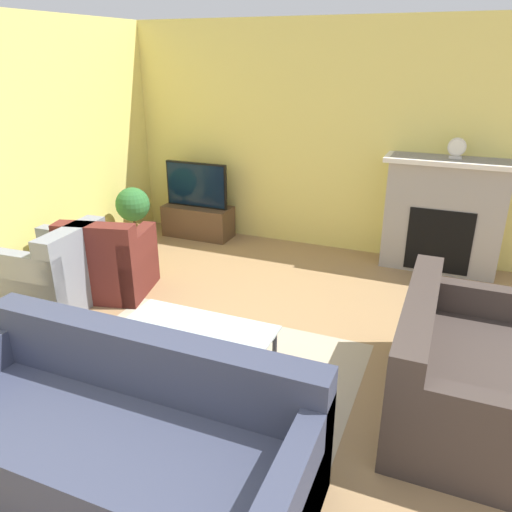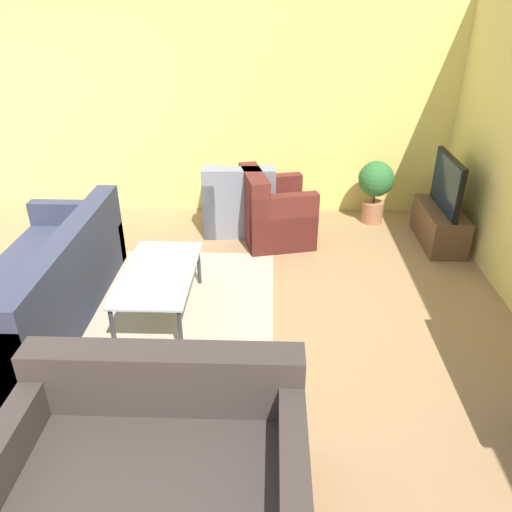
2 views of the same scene
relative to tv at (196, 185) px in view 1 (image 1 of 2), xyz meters
The scene contains 12 objects.
wall_back 1.76m from the tv, 10.86° to the left, with size 8.04×0.06×2.70m.
area_rug 3.23m from the tv, 61.17° to the right, with size 2.35×1.81×0.00m.
fireplace 3.06m from the tv, ahead, with size 1.36×0.46×1.28m.
tv_stand 0.50m from the tv, 90.00° to the left, with size 0.92×0.39×0.42m.
tv is the anchor object (origin of this frame).
couch_sectional 4.19m from the tv, 67.45° to the right, with size 2.25×0.91×0.82m.
couch_loveseat 4.19m from the tv, 36.40° to the right, with size 0.92×1.57×0.82m.
armchair_by_window 2.33m from the tv, 98.29° to the right, with size 0.81×0.86×0.82m.
armchair_accent 1.91m from the tv, 90.55° to the right, with size 0.93×0.89×0.82m.
coffee_table 3.24m from the tv, 61.88° to the right, with size 1.15×0.61×0.43m.
potted_plant 0.88m from the tv, 130.91° to the right, with size 0.42×0.42×0.77m.
mantel_clock 3.18m from the tv, ahead, with size 0.19×0.07×0.22m.
Camera 1 is at (1.54, -0.87, 2.33)m, focal length 35.00 mm.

